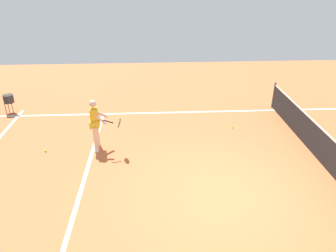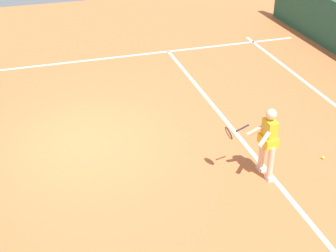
{
  "view_description": "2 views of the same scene",
  "coord_description": "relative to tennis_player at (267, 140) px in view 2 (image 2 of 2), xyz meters",
  "views": [
    {
      "loc": [
        6.22,
        -1.73,
        4.95
      ],
      "look_at": [
        -1.59,
        -1.3,
        1.08
      ],
      "focal_mm": 34.82,
      "sensor_mm": 36.0,
      "label": 1
    },
    {
      "loc": [
        -9.73,
        0.94,
        5.97
      ],
      "look_at": [
        -1.56,
        -1.54,
        1.02
      ],
      "focal_mm": 51.92,
      "sensor_mm": 36.0,
      "label": 2
    }
  ],
  "objects": [
    {
      "name": "tennis_player",
      "position": [
        0.0,
        0.0,
        0.0
      ],
      "size": [
        0.76,
        0.95,
        1.55
      ],
      "color": "beige",
      "rests_on": "ground"
    },
    {
      "name": "service_line_marking",
      "position": [
        2.39,
        -0.15,
        -0.84
      ],
      "size": [
        9.78,
        0.1,
        0.01
      ],
      "primitive_type": "cube",
      "color": "white",
      "rests_on": "ground"
    },
    {
      "name": "baseline_marking",
      "position": [
        2.39,
        -3.26,
        -0.84
      ],
      "size": [
        10.78,
        0.1,
        0.01
      ],
      "primitive_type": "cube",
      "color": "white",
      "rests_on": "ground"
    },
    {
      "name": "ground_plane",
      "position": [
        2.39,
        3.36,
        -0.85
      ],
      "size": [
        23.7,
        23.7,
        0.0
      ],
      "primitive_type": "plane",
      "color": "#C66638"
    },
    {
      "name": "sideline_right_marking",
      "position": [
        7.28,
        3.36,
        -0.84
      ],
      "size": [
        0.1,
        16.23,
        0.01
      ],
      "primitive_type": "cube",
      "color": "white",
      "rests_on": "ground"
    },
    {
      "name": "tennis_ball_near",
      "position": [
        0.14,
        -1.53,
        -0.81
      ],
      "size": [
        0.07,
        0.07,
        0.07
      ],
      "primitive_type": "sphere",
      "color": "#D1E533",
      "rests_on": "ground"
    }
  ]
}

